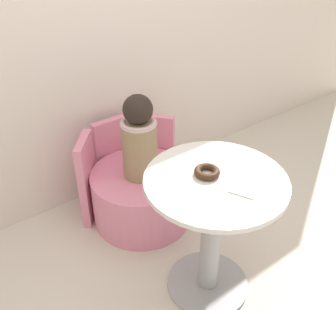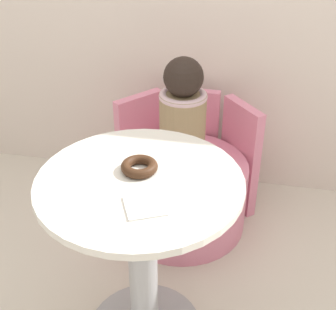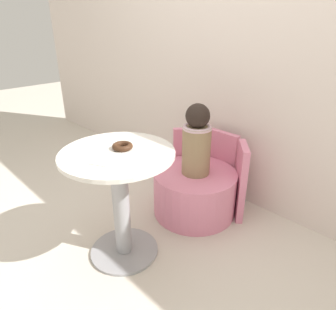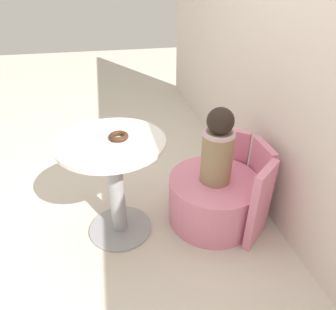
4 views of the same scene
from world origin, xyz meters
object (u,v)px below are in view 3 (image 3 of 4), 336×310
at_px(child_figure, 197,141).
at_px(donut, 122,146).
at_px(tub_chair, 194,192).
at_px(round_table, 120,189).

xyz_separation_m(child_figure, donut, (-0.03, -0.63, 0.14)).
bearing_deg(donut, tub_chair, 86.88).
distance_m(tub_chair, donut, 0.85).
xyz_separation_m(tub_chair, child_figure, (-0.00, 0.00, 0.44)).
bearing_deg(tub_chair, round_table, -91.49).
relative_size(round_table, child_figure, 1.36).
bearing_deg(tub_chair, donut, -93.12).
relative_size(child_figure, donut, 4.44).
height_order(tub_chair, donut, donut).
height_order(round_table, child_figure, child_figure).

